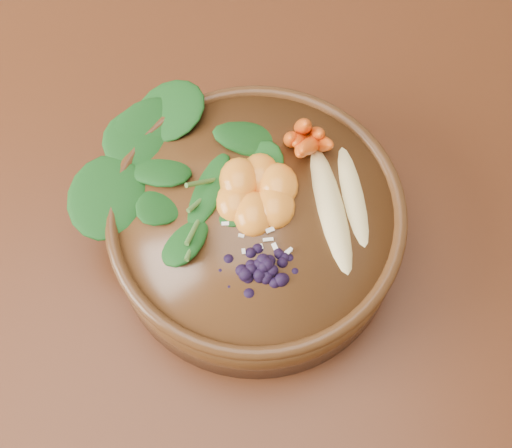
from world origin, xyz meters
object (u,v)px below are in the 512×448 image
object	(u,v)px
carrot_cluster	(305,116)
banana_halves	(343,195)
kale_heap	(205,148)
blueberry_pile	(264,261)
dining_table	(39,299)
mandarin_cluster	(257,186)
stoneware_bowl	(256,228)

from	to	relation	value
carrot_cluster	banana_halves	size ratio (longest dim) A/B	0.48
kale_heap	banana_halves	bearing A→B (deg)	-20.36
kale_heap	blueberry_pile	xyz separation A→B (m)	(0.06, -0.13, -0.00)
carrot_cluster	banana_halves	distance (m)	0.10
carrot_cluster	dining_table	bearing A→B (deg)	-162.38
dining_table	blueberry_pile	world-z (taller)	blueberry_pile
mandarin_cluster	stoneware_bowl	bearing A→B (deg)	-93.15
stoneware_bowl	dining_table	bearing A→B (deg)	-172.69
dining_table	carrot_cluster	bearing A→B (deg)	20.81
stoneware_bowl	mandarin_cluster	size ratio (longest dim) A/B	3.15
stoneware_bowl	blueberry_pile	bearing A→B (deg)	-83.95
stoneware_bowl	carrot_cluster	distance (m)	0.14
dining_table	carrot_cluster	world-z (taller)	carrot_cluster
dining_table	carrot_cluster	distance (m)	0.42
carrot_cluster	mandarin_cluster	distance (m)	0.09
kale_heap	carrot_cluster	distance (m)	0.11
dining_table	stoneware_bowl	distance (m)	0.31
dining_table	kale_heap	distance (m)	0.32
kale_heap	banana_halves	world-z (taller)	kale_heap
blueberry_pile	banana_halves	bearing A→B (deg)	41.67
mandarin_cluster	blueberry_pile	bearing A→B (deg)	-86.08
dining_table	banana_halves	bearing A→B (deg)	6.96
kale_heap	banana_halves	size ratio (longest dim) A/B	1.15
kale_heap	carrot_cluster	world-z (taller)	carrot_cluster
mandarin_cluster	blueberry_pile	size ratio (longest dim) A/B	0.69
dining_table	kale_heap	bearing A→B (deg)	23.99
stoneware_bowl	banana_halves	size ratio (longest dim) A/B	1.75
blueberry_pile	carrot_cluster	bearing A→B (deg)	73.64
stoneware_bowl	kale_heap	distance (m)	0.11
dining_table	banana_halves	xyz separation A→B (m)	(0.37, 0.05, 0.20)
kale_heap	mandarin_cluster	distance (m)	0.07
stoneware_bowl	carrot_cluster	xyz separation A→B (m)	(0.05, 0.09, 0.09)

